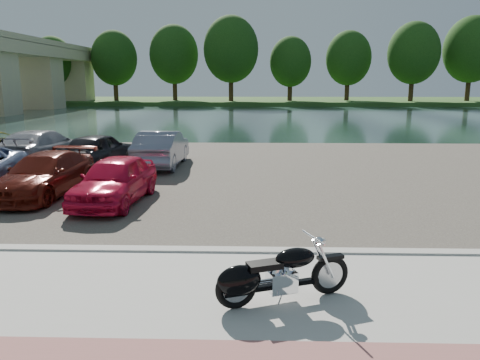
# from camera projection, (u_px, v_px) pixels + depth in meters

# --- Properties ---
(ground) EXTENTS (200.00, 200.00, 0.00)m
(ground) POSITION_uv_depth(u_px,v_px,m) (225.00, 298.00, 7.95)
(ground) COLOR #595447
(ground) RESTS_ON ground
(promenade) EXTENTS (60.00, 6.00, 0.10)m
(promenade) POSITION_uv_depth(u_px,v_px,m) (221.00, 325.00, 6.96)
(promenade) COLOR #B0AEA5
(promenade) RESTS_ON ground
(kerb) EXTENTS (60.00, 0.30, 0.14)m
(kerb) POSITION_uv_depth(u_px,v_px,m) (231.00, 252.00, 9.89)
(kerb) COLOR #B0AEA5
(kerb) RESTS_ON ground
(parking_lot) EXTENTS (60.00, 18.00, 0.04)m
(parking_lot) POSITION_uv_depth(u_px,v_px,m) (242.00, 173.00, 18.70)
(parking_lot) COLOR #403A34
(parking_lot) RESTS_ON ground
(river) EXTENTS (120.00, 40.00, 0.00)m
(river) POSITION_uv_depth(u_px,v_px,m) (249.00, 117.00, 47.06)
(river) COLOR #172A27
(river) RESTS_ON ground
(far_bank) EXTENTS (120.00, 24.00, 0.60)m
(far_bank) POSITION_uv_depth(u_px,v_px,m) (251.00, 101.00, 78.28)
(far_bank) COLOR #1F4719
(far_bank) RESTS_ON ground
(far_trees) EXTENTS (70.25, 10.68, 12.52)m
(far_trees) POSITION_uv_depth(u_px,v_px,m) (280.00, 55.00, 70.59)
(far_trees) COLOR #332212
(far_trees) RESTS_ON far_bank
(motorcycle) EXTENTS (2.24, 1.08, 1.05)m
(motorcycle) POSITION_uv_depth(u_px,v_px,m) (272.00, 276.00, 7.47)
(motorcycle) COLOR black
(motorcycle) RESTS_ON promenade
(car_3) EXTENTS (2.28, 4.73, 1.33)m
(car_3) POSITION_uv_depth(u_px,v_px,m) (45.00, 175.00, 14.79)
(car_3) COLOR #57150C
(car_3) RESTS_ON parking_lot
(car_4) EXTENTS (1.97, 4.22, 1.40)m
(car_4) POSITION_uv_depth(u_px,v_px,m) (115.00, 180.00, 13.85)
(car_4) COLOR #BE0C30
(car_4) RESTS_ON parking_lot
(car_7) EXTENTS (2.35, 5.39, 1.54)m
(car_7) POSITION_uv_depth(u_px,v_px,m) (41.00, 147.00, 20.06)
(car_7) COLOR gray
(car_7) RESTS_ON parking_lot
(car_8) EXTENTS (2.49, 4.51, 1.45)m
(car_8) POSITION_uv_depth(u_px,v_px,m) (99.00, 150.00, 19.74)
(car_8) COLOR black
(car_8) RESTS_ON parking_lot
(car_9) EXTENTS (1.69, 4.64, 1.52)m
(car_9) POSITION_uv_depth(u_px,v_px,m) (162.00, 148.00, 19.85)
(car_9) COLOR slate
(car_9) RESTS_ON parking_lot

